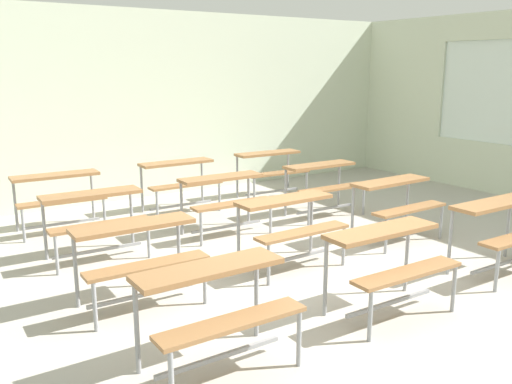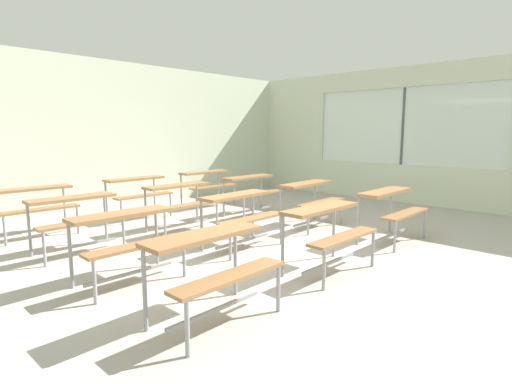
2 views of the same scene
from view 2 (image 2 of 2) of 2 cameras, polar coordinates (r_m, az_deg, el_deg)
The scene contains 15 objects.
ground at distance 5.29m, azimuth 2.33°, elevation -9.20°, with size 10.00×9.00×0.05m, color #ADA89E.
wall_back at distance 8.68m, azimuth -20.82°, elevation 7.48°, with size 10.00×0.12×3.00m, color beige.
wall_right at distance 9.35m, azimuth 23.78°, elevation 7.04°, with size 0.12×9.00×3.00m.
desk_bench_r0c0 at distance 3.40m, azimuth -6.23°, elevation -9.12°, with size 1.10×0.59×0.74m.
desk_bench_r0c1 at distance 4.62m, azimuth 10.28°, elevation -4.41°, with size 1.11×0.61×0.74m.
desk_bench_r0c2 at distance 6.11m, azimuth 18.82°, elevation -1.53°, with size 1.11×0.60×0.74m.
desk_bench_r1c0 at distance 4.43m, azimuth -17.95°, elevation -5.24°, with size 1.11×0.61×0.74m.
desk_bench_r1c1 at distance 5.46m, azimuth -2.12°, elevation -2.23°, with size 1.11×0.60×0.74m.
desk_bench_r1c2 at distance 6.73m, azimuth 7.85°, elevation -0.23°, with size 1.11×0.61×0.74m.
desk_bench_r2c0 at distance 5.74m, azimuth -24.36°, elevation -2.48°, with size 1.12×0.63×0.74m.
desk_bench_r2c1 at distance 6.56m, azimuth -10.68°, elevation -0.54°, with size 1.12×0.62×0.74m.
desk_bench_r2c2 at distance 7.62m, azimuth -0.60°, elevation 0.89°, with size 1.11×0.61×0.74m.
desk_bench_r3c0 at distance 6.96m, azimuth -29.01°, elevation -0.96°, with size 1.12×0.63×0.74m.
desk_bench_r3c1 at distance 7.68m, azimuth -16.54°, elevation 0.59°, with size 1.10×0.60×0.74m.
desk_bench_r3c2 at distance 8.60m, azimuth -6.98°, elevation 1.72°, with size 1.13×0.64×0.74m.
Camera 2 is at (-3.80, -3.30, 1.60)m, focal length 28.00 mm.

